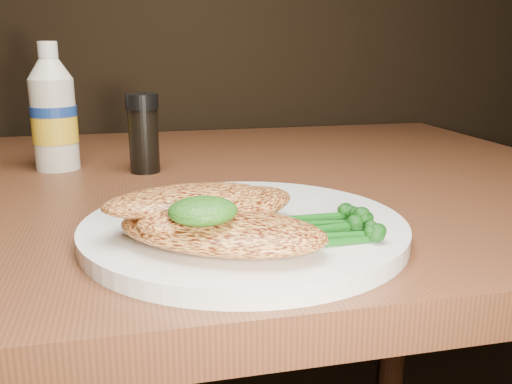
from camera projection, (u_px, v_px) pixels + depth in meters
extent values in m
cylinder|color=white|center=(244.00, 229.00, 0.51)|extent=(0.29, 0.29, 0.02)
ellipsoid|color=#EC9D4B|center=(221.00, 230.00, 0.44)|extent=(0.19, 0.17, 0.03)
ellipsoid|color=#EC9D4B|center=(220.00, 209.00, 0.47)|extent=(0.17, 0.15, 0.02)
ellipsoid|color=#EC9D4B|center=(186.00, 200.00, 0.47)|extent=(0.15, 0.10, 0.02)
ellipsoid|color=black|center=(203.00, 211.00, 0.42)|extent=(0.05, 0.05, 0.02)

